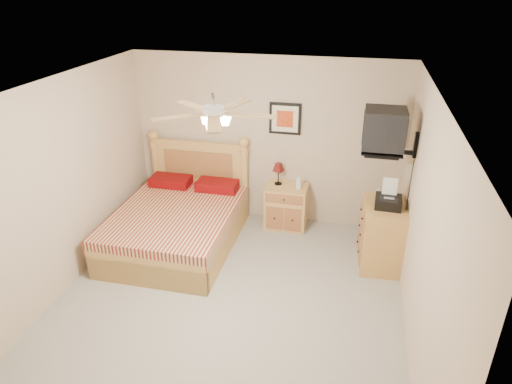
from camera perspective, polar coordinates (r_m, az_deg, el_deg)
floor at (r=5.50m, az=-3.66°, el=-13.95°), size 4.50×4.50×0.00m
ceiling at (r=4.35m, az=-4.59°, el=12.27°), size 4.00×4.50×0.04m
wall_back at (r=6.80m, az=1.35°, el=6.36°), size 4.00×0.04×2.50m
wall_front at (r=3.15m, az=-16.65°, el=-21.49°), size 4.00×0.04×2.50m
wall_left at (r=5.67m, az=-23.84°, el=-0.08°), size 0.04×4.50×2.50m
wall_right at (r=4.69m, az=20.16°, el=-4.81°), size 0.04×4.50×2.50m
bed at (r=6.33m, az=-10.14°, el=-1.37°), size 1.57×2.06×1.33m
nightstand at (r=6.89m, az=3.79°, el=-1.78°), size 0.61×0.46×0.66m
table_lamp at (r=6.75m, az=2.81°, el=2.31°), size 0.24×0.24×0.34m
lotion_bottle at (r=6.65m, az=5.37°, el=1.31°), size 0.09×0.09×0.22m
framed_picture at (r=6.62m, az=3.66°, el=9.14°), size 0.46×0.04×0.46m
dresser at (r=6.17m, az=15.41°, el=-5.16°), size 0.56×0.77×0.87m
fax_machine at (r=5.85m, az=16.33°, el=-0.29°), size 0.33×0.35×0.34m
magazine_lower at (r=6.21m, az=15.13°, el=-0.18°), size 0.29×0.34×0.03m
magazine_upper at (r=6.22m, az=15.20°, el=0.10°), size 0.24×0.28×0.02m
wall_tv at (r=5.66m, az=17.22°, el=7.13°), size 0.56×0.46×0.58m
ceiling_fan at (r=4.20m, az=-5.33°, el=9.78°), size 1.14×1.14×0.28m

